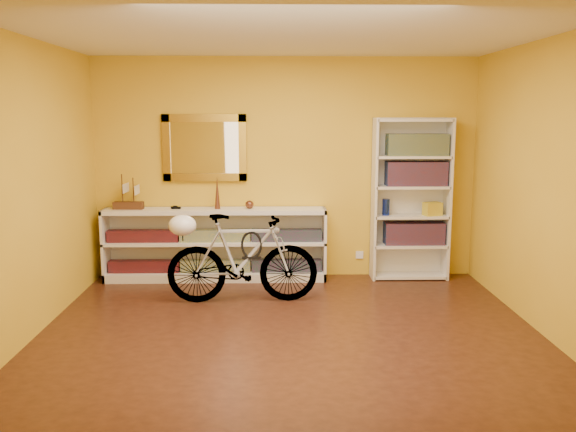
{
  "coord_description": "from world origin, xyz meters",
  "views": [
    {
      "loc": [
        -0.13,
        -5.15,
        1.94
      ],
      "look_at": [
        0.0,
        0.7,
        0.95
      ],
      "focal_mm": 37.67,
      "sensor_mm": 36.0,
      "label": 1
    }
  ],
  "objects_px": {
    "console_unit": "(215,244)",
    "helmet": "(182,225)",
    "bookcase": "(411,199)",
    "bicycle": "(243,258)"
  },
  "relations": [
    {
      "from": "bookcase",
      "to": "helmet",
      "type": "relative_size",
      "value": 6.71
    },
    {
      "from": "bookcase",
      "to": "helmet",
      "type": "distance_m",
      "value": 2.71
    },
    {
      "from": "bookcase",
      "to": "bicycle",
      "type": "height_order",
      "value": "bookcase"
    },
    {
      "from": "console_unit",
      "to": "helmet",
      "type": "bearing_deg",
      "value": -104.94
    },
    {
      "from": "bicycle",
      "to": "helmet",
      "type": "bearing_deg",
      "value": 90.0
    },
    {
      "from": "bookcase",
      "to": "bicycle",
      "type": "bearing_deg",
      "value": -154.94
    },
    {
      "from": "bicycle",
      "to": "bookcase",
      "type": "bearing_deg",
      "value": -67.22
    },
    {
      "from": "console_unit",
      "to": "bookcase",
      "type": "height_order",
      "value": "bookcase"
    },
    {
      "from": "bookcase",
      "to": "helmet",
      "type": "xyz_separation_m",
      "value": [
        -2.54,
        -0.93,
        -0.13
      ]
    },
    {
      "from": "console_unit",
      "to": "helmet",
      "type": "relative_size",
      "value": 9.19
    }
  ]
}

